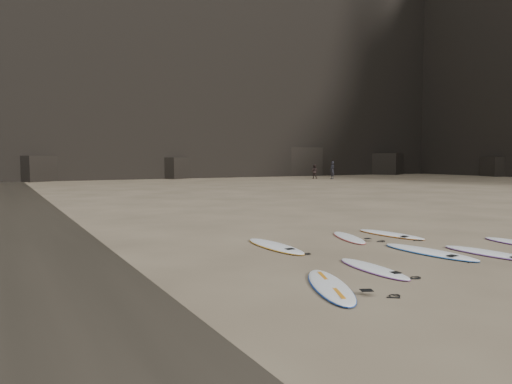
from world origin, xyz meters
TOP-DOWN VIEW (x-y plane):
  - ground at (0.00, 0.00)m, footprint 240.00×240.00m
  - headland at (23.84, 48.78)m, footprint 170.00×101.00m
  - surfboard_0 at (-4.30, -1.16)m, footprint 1.56×2.58m
  - surfboard_1 at (-2.65, -0.41)m, footprint 0.69×2.24m
  - surfboard_2 at (-0.22, 0.34)m, footprint 0.89×2.74m
  - surfboard_3 at (0.95, -0.49)m, footprint 0.85×2.54m
  - surfboard_5 at (-3.15, 2.80)m, footprint 0.63×2.62m
  - surfboard_6 at (-0.55, 3.03)m, footprint 1.20×2.25m
  - surfboard_7 at (0.93, 2.91)m, footprint 0.88×2.46m
  - person_a at (22.75, 35.23)m, footprint 0.49×0.72m
  - person_b at (21.50, 36.78)m, footprint 0.95×0.95m

SIDE VIEW (x-z plane):
  - ground at x=0.00m, z-range 0.00..0.00m
  - surfboard_6 at x=-0.55m, z-range 0.00..0.08m
  - surfboard_1 at x=-2.65m, z-range 0.00..0.08m
  - surfboard_7 at x=0.93m, z-range 0.00..0.09m
  - surfboard_3 at x=0.95m, z-range 0.00..0.09m
  - surfboard_0 at x=-4.30m, z-range 0.00..0.09m
  - surfboard_5 at x=-3.15m, z-range 0.00..0.09m
  - surfboard_2 at x=-0.22m, z-range 0.00..0.10m
  - person_b at x=21.50m, z-range 0.00..1.56m
  - person_a at x=22.75m, z-range 0.00..1.92m
  - headland at x=23.84m, z-range -10.71..52.76m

